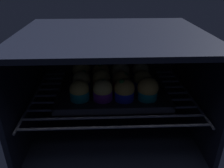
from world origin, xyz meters
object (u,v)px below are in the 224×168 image
(muffin_row0_col1, at_px, (103,90))
(muffin_row2_col1, at_px, (101,73))
(muffin_row0_col0, at_px, (80,91))
(muffin_row1_col2, at_px, (121,81))
(muffin_row1_col0, at_px, (82,82))
(muffin_row1_col3, at_px, (142,81))
(muffin_row2_col0, at_px, (82,72))
(baking_tray, at_px, (112,90))
(muffin_row0_col2, at_px, (124,90))
(muffin_row1_col1, at_px, (101,80))
(muffin_row0_col3, at_px, (148,89))
(muffin_row2_col2, at_px, (120,72))
(muffin_row2_col3, at_px, (140,71))

(muffin_row0_col1, height_order, muffin_row2_col1, same)
(muffin_row0_col0, height_order, muffin_row1_col2, same)
(muffin_row1_col0, distance_m, muffin_row1_col3, 0.21)
(muffin_row2_col0, xyz_separation_m, muffin_row2_col1, (0.07, -0.00, -0.01))
(muffin_row0_col0, height_order, muffin_row1_col3, muffin_row1_col3)
(muffin_row1_col0, bearing_deg, muffin_row2_col0, 94.59)
(muffin_row2_col0, bearing_deg, muffin_row1_col3, -19.38)
(muffin_row0_col0, distance_m, muffin_row2_col1, 0.16)
(baking_tray, relative_size, muffin_row0_col2, 4.90)
(muffin_row0_col1, distance_m, muffin_row2_col0, 0.17)
(muffin_row2_col0, bearing_deg, muffin_row0_col2, -45.87)
(muffin_row0_col0, relative_size, muffin_row1_col0, 0.98)
(muffin_row1_col1, relative_size, muffin_row1_col2, 1.09)
(muffin_row0_col0, distance_m, muffin_row0_col1, 0.07)
(muffin_row0_col3, relative_size, muffin_row2_col1, 1.06)
(muffin_row1_col0, distance_m, muffin_row2_col0, 0.08)
(baking_tray, distance_m, muffin_row0_col3, 0.14)
(muffin_row0_col0, bearing_deg, muffin_row2_col0, 91.77)
(muffin_row0_col2, bearing_deg, muffin_row1_col2, 92.41)
(muffin_row0_col1, relative_size, muffin_row2_col2, 0.97)
(muffin_row0_col3, xyz_separation_m, muffin_row2_col2, (-0.08, 0.15, -0.00))
(muffin_row1_col0, height_order, muffin_row2_col0, muffin_row2_col0)
(muffin_row0_col1, xyz_separation_m, muffin_row0_col2, (0.07, -0.00, 0.00))
(muffin_row1_col0, xyz_separation_m, muffin_row2_col1, (0.07, 0.07, 0.00))
(muffin_row2_col0, bearing_deg, muffin_row1_col2, -27.23)
(muffin_row0_col0, bearing_deg, muffin_row1_col0, 88.73)
(muffin_row2_col0, distance_m, muffin_row2_col3, 0.22)
(muffin_row1_col3, relative_size, muffin_row2_col3, 0.94)
(muffin_row1_col3, bearing_deg, muffin_row1_col2, 178.15)
(baking_tray, bearing_deg, muffin_row0_col0, -147.07)
(muffin_row0_col0, relative_size, muffin_row2_col3, 0.92)
(muffin_row2_col1, bearing_deg, baking_tray, -61.78)
(muffin_row1_col0, bearing_deg, muffin_row2_col3, 19.05)
(muffin_row0_col2, relative_size, muffin_row1_col0, 1.10)
(baking_tray, distance_m, muffin_row2_col1, 0.09)
(muffin_row1_col3, bearing_deg, muffin_row2_col2, 135.35)
(muffin_row0_col2, xyz_separation_m, muffin_row1_col0, (-0.14, 0.08, -0.00))
(muffin_row1_col0, bearing_deg, muffin_row0_col0, -91.27)
(muffin_row0_col1, height_order, muffin_row0_col3, muffin_row0_col3)
(muffin_row0_col1, distance_m, muffin_row1_col0, 0.10)
(muffin_row1_col0, xyz_separation_m, muffin_row2_col3, (0.22, 0.07, 0.00))
(muffin_row0_col1, bearing_deg, muffin_row1_col1, 93.18)
(muffin_row0_col3, relative_size, muffin_row1_col3, 1.11)
(muffin_row2_col0, xyz_separation_m, muffin_row2_col2, (0.15, -0.01, -0.00))
(muffin_row0_col2, height_order, muffin_row1_col0, muffin_row0_col2)
(muffin_row1_col0, relative_size, muffin_row1_col1, 0.95)
(baking_tray, bearing_deg, muffin_row0_col1, -114.00)
(baking_tray, height_order, muffin_row0_col1, muffin_row0_col1)
(muffin_row2_col0, relative_size, muffin_row2_col2, 1.06)
(muffin_row0_col0, distance_m, muffin_row1_col2, 0.16)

